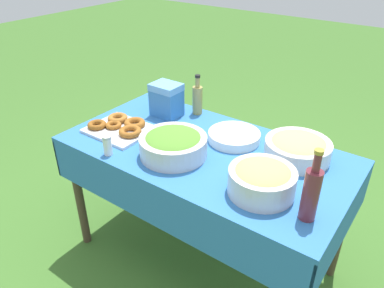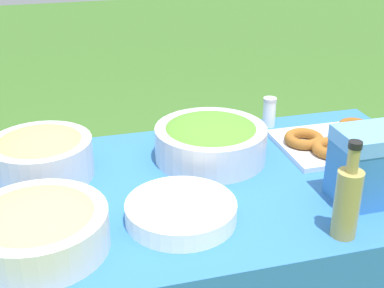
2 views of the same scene
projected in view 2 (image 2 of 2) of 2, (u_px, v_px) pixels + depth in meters
name	position (u px, v px, depth m)	size (l,w,h in m)	color
picnic_table	(194.00, 217.00, 1.50)	(1.45, 0.77, 0.76)	#2D6BB2
salad_bowl	(211.00, 139.00, 1.57)	(0.33, 0.33, 0.12)	silver
pasta_bowl	(37.00, 227.00, 1.17)	(0.31, 0.31, 0.11)	silver
donut_platter	(335.00, 142.00, 1.66)	(0.36, 0.30, 0.05)	silver
plate_stack	(181.00, 211.00, 1.29)	(0.27, 0.27, 0.05)	white
olive_oil_bottle	(347.00, 200.00, 1.20)	(0.06, 0.06, 0.24)	#998E4C
bread_bowl	(41.00, 154.00, 1.47)	(0.28, 0.28, 0.13)	silver
cooler_box	(368.00, 166.00, 1.35)	(0.17, 0.13, 0.20)	#3372B7
salt_shaker	(269.00, 112.00, 1.80)	(0.04, 0.04, 0.10)	white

